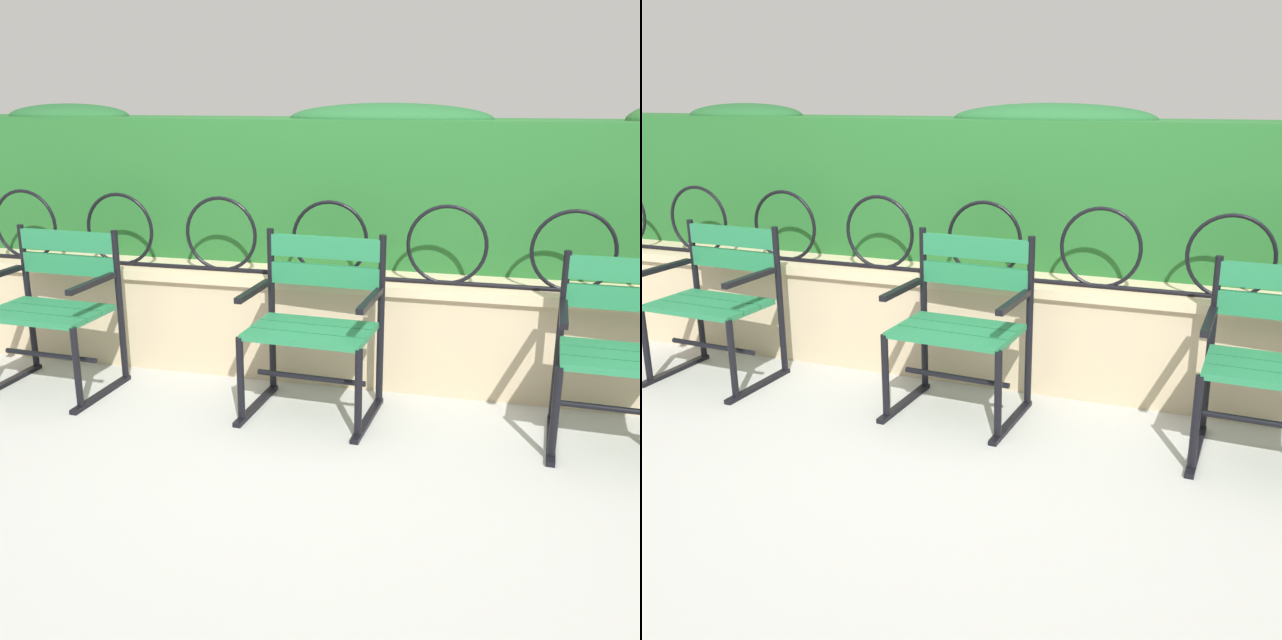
{
  "view_description": "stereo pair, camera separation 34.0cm",
  "coord_description": "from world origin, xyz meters",
  "views": [
    {
      "loc": [
        0.81,
        -3.07,
        1.55
      ],
      "look_at": [
        0.0,
        0.09,
        0.55
      ],
      "focal_mm": 41.56,
      "sensor_mm": 36.0,
      "label": 1
    },
    {
      "loc": [
        1.14,
        -2.97,
        1.55
      ],
      "look_at": [
        0.0,
        0.09,
        0.55
      ],
      "focal_mm": 41.56,
      "sensor_mm": 36.0,
      "label": 2
    }
  ],
  "objects": [
    {
      "name": "hedge_row",
      "position": [
        0.05,
        1.26,
        1.04
      ],
      "size": [
        6.48,
        0.58,
        0.95
      ],
      "color": "#236028",
      "rests_on": "stone_wall"
    },
    {
      "name": "ground_plane",
      "position": [
        0.0,
        0.0,
        0.0
      ],
      "size": [
        60.0,
        60.0,
        0.0
      ],
      "primitive_type": "plane",
      "color": "#ADADA8"
    },
    {
      "name": "iron_arch_fence",
      "position": [
        -0.1,
        0.72,
        0.78
      ],
      "size": [
        6.08,
        0.02,
        0.42
      ],
      "color": "black",
      "rests_on": "stone_wall"
    },
    {
      "name": "park_chair_right",
      "position": [
        1.36,
        0.28,
        0.46
      ],
      "size": [
        0.63,
        0.55,
        0.86
      ],
      "color": "#237547",
      "rests_on": "ground"
    },
    {
      "name": "stone_wall",
      "position": [
        0.0,
        0.8,
        0.3
      ],
      "size": [
        6.61,
        0.41,
        0.59
      ],
      "color": "tan",
      "rests_on": "ground"
    },
    {
      "name": "park_chair_left",
      "position": [
        -1.52,
        0.28,
        0.46
      ],
      "size": [
        0.66,
        0.55,
        0.85
      ],
      "color": "#237547",
      "rests_on": "ground"
    },
    {
      "name": "park_chair_centre",
      "position": [
        -0.08,
        0.31,
        0.47
      ],
      "size": [
        0.66,
        0.55,
        0.89
      ],
      "color": "#237547",
      "rests_on": "ground"
    }
  ]
}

